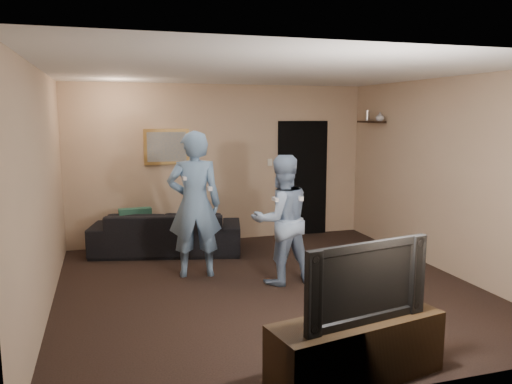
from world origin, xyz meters
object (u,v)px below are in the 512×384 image
object	(u,v)px
tv_console	(356,349)
television	(359,279)
wii_player_right	(281,220)
sofa	(167,232)
wii_player_left	(195,204)

from	to	relation	value
tv_console	television	size ratio (longest dim) A/B	1.29
tv_console	wii_player_right	bearing A→B (deg)	74.28
television	sofa	bearing A→B (deg)	92.81
sofa	television	xyz separation A→B (m)	(1.00, -4.20, 0.51)
tv_console	wii_player_left	xyz separation A→B (m)	(-0.77, 2.98, 0.70)
wii_player_left	wii_player_right	size ratio (longest dim) A/B	1.18
television	wii_player_left	xyz separation A→B (m)	(-0.77, 2.98, 0.12)
wii_player_left	television	bearing A→B (deg)	-75.50
sofa	television	world-z (taller)	television
tv_console	television	bearing A→B (deg)	0.00
wii_player_left	wii_player_right	bearing A→B (deg)	-31.03
tv_console	wii_player_right	size ratio (longest dim) A/B	0.90
television	wii_player_left	bearing A→B (deg)	93.98
sofa	tv_console	size ratio (longest dim) A/B	1.54
tv_console	wii_player_left	world-z (taller)	wii_player_left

